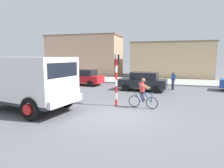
{
  "coord_description": "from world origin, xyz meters",
  "views": [
    {
      "loc": [
        2.12,
        -9.12,
        2.95
      ],
      "look_at": [
        -1.25,
        2.5,
        1.2
      ],
      "focal_mm": 30.94,
      "sensor_mm": 36.0,
      "label": 1
    }
  ],
  "objects_px": {
    "cyclist": "(143,93)",
    "car_white_mid": "(143,81)",
    "pedestrian_near_kerb": "(173,80)",
    "truck_foreground": "(27,80)",
    "traffic_light_pole": "(117,71)",
    "car_far_side": "(84,77)"
  },
  "relations": [
    {
      "from": "cyclist",
      "to": "car_white_mid",
      "type": "relative_size",
      "value": 0.42
    },
    {
      "from": "pedestrian_near_kerb",
      "to": "truck_foreground",
      "type": "bearing_deg",
      "value": -131.08
    },
    {
      "from": "car_white_mid",
      "to": "traffic_light_pole",
      "type": "bearing_deg",
      "value": -98.81
    },
    {
      "from": "truck_foreground",
      "to": "traffic_light_pole",
      "type": "xyz_separation_m",
      "value": [
        4.46,
        2.24,
        0.4
      ]
    },
    {
      "from": "truck_foreground",
      "to": "traffic_light_pole",
      "type": "height_order",
      "value": "traffic_light_pole"
    },
    {
      "from": "cyclist",
      "to": "car_far_side",
      "type": "xyz_separation_m",
      "value": [
        -6.97,
        7.28,
        -0.05
      ]
    },
    {
      "from": "cyclist",
      "to": "pedestrian_near_kerb",
      "type": "bearing_deg",
      "value": 75.21
    },
    {
      "from": "cyclist",
      "to": "traffic_light_pole",
      "type": "distance_m",
      "value": 1.98
    },
    {
      "from": "traffic_light_pole",
      "to": "car_white_mid",
      "type": "relative_size",
      "value": 0.77
    },
    {
      "from": "cyclist",
      "to": "pedestrian_near_kerb",
      "type": "xyz_separation_m",
      "value": [
        1.79,
        6.8,
        -0.02
      ]
    },
    {
      "from": "pedestrian_near_kerb",
      "to": "cyclist",
      "type": "bearing_deg",
      "value": -104.79
    },
    {
      "from": "truck_foreground",
      "to": "car_white_mid",
      "type": "bearing_deg",
      "value": 55.76
    },
    {
      "from": "pedestrian_near_kerb",
      "to": "car_far_side",
      "type": "bearing_deg",
      "value": 176.84
    },
    {
      "from": "traffic_light_pole",
      "to": "pedestrian_near_kerb",
      "type": "xyz_separation_m",
      "value": [
        3.36,
        6.73,
        -1.22
      ]
    },
    {
      "from": "cyclist",
      "to": "car_white_mid",
      "type": "bearing_deg",
      "value": 97.08
    },
    {
      "from": "truck_foreground",
      "to": "traffic_light_pole",
      "type": "bearing_deg",
      "value": 26.68
    },
    {
      "from": "traffic_light_pole",
      "to": "cyclist",
      "type": "bearing_deg",
      "value": -2.44
    },
    {
      "from": "car_far_side",
      "to": "traffic_light_pole",
      "type": "bearing_deg",
      "value": -53.19
    },
    {
      "from": "truck_foreground",
      "to": "traffic_light_pole",
      "type": "distance_m",
      "value": 5.01
    },
    {
      "from": "truck_foreground",
      "to": "pedestrian_near_kerb",
      "type": "distance_m",
      "value": 11.93
    },
    {
      "from": "cyclist",
      "to": "traffic_light_pole",
      "type": "xyz_separation_m",
      "value": [
        -1.57,
        0.07,
        1.2
      ]
    },
    {
      "from": "truck_foreground",
      "to": "car_far_side",
      "type": "xyz_separation_m",
      "value": [
        -0.94,
        9.46,
        -0.85
      ]
    }
  ]
}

